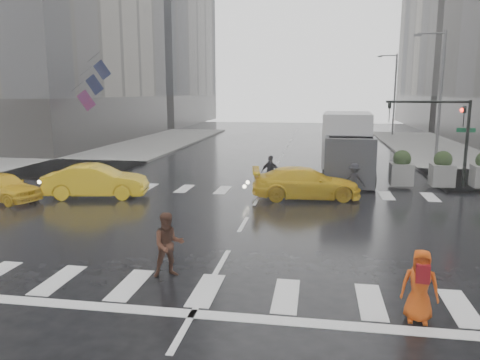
% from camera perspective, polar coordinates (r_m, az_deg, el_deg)
% --- Properties ---
extents(ground, '(120.00, 120.00, 0.00)m').
position_cam_1_polar(ground, '(17.60, 0.40, -5.43)').
color(ground, black).
rests_on(ground, ground).
extents(sidewalk_nw, '(35.00, 35.00, 0.15)m').
position_cam_1_polar(sidewalk_nw, '(41.02, -23.42, 3.07)').
color(sidewalk_nw, slate).
rests_on(sidewalk_nw, ground).
extents(road_markings, '(18.00, 48.00, 0.01)m').
position_cam_1_polar(road_markings, '(17.60, 0.40, -5.41)').
color(road_markings, silver).
rests_on(road_markings, ground).
extents(traffic_signal_pole, '(4.45, 0.42, 4.50)m').
position_cam_1_polar(traffic_signal_pole, '(25.57, 23.92, 6.04)').
color(traffic_signal_pole, black).
rests_on(traffic_signal_pole, ground).
extents(street_lamp_near, '(2.15, 0.22, 9.00)m').
position_cam_1_polar(street_lamp_near, '(35.67, 23.08, 9.95)').
color(street_lamp_near, '#59595B').
rests_on(street_lamp_near, ground).
extents(street_lamp_far, '(2.15, 0.22, 9.00)m').
position_cam_1_polar(street_lamp_far, '(55.32, 18.22, 10.23)').
color(street_lamp_far, '#59595B').
rests_on(street_lamp_far, ground).
extents(planter_west, '(1.10, 1.10, 1.80)m').
position_cam_1_polar(planter_west, '(25.58, 19.08, 1.33)').
color(planter_west, slate).
rests_on(planter_west, ground).
extents(planter_mid, '(1.10, 1.10, 1.80)m').
position_cam_1_polar(planter_mid, '(26.00, 23.43, 1.17)').
color(planter_mid, slate).
rests_on(planter_mid, ground).
extents(flag_cluster, '(2.87, 3.06, 4.69)m').
position_cam_1_polar(flag_cluster, '(39.41, -17.71, 11.29)').
color(flag_cluster, '#59595B').
rests_on(flag_cluster, ground).
extents(pedestrian_brown, '(1.06, 0.98, 1.76)m').
position_cam_1_polar(pedestrian_brown, '(12.70, -8.71, -7.82)').
color(pedestrian_brown, '#472619').
rests_on(pedestrian_brown, ground).
extents(pedestrian_orange, '(0.85, 0.61, 1.61)m').
position_cam_1_polar(pedestrian_orange, '(10.94, 21.09, -11.91)').
color(pedestrian_orange, '#CB470E').
rests_on(pedestrian_orange, ground).
extents(pedestrian_far_a, '(1.17, 0.90, 1.77)m').
position_cam_1_polar(pedestrian_far_a, '(23.49, 3.76, 0.86)').
color(pedestrian_far_a, black).
rests_on(pedestrian_far_a, ground).
extents(pedestrian_far_b, '(1.13, 0.77, 1.60)m').
position_cam_1_polar(pedestrian_far_b, '(22.58, 13.73, -0.04)').
color(pedestrian_far_b, black).
rests_on(pedestrian_far_b, ground).
extents(taxi_front, '(4.18, 2.63, 1.33)m').
position_cam_1_polar(taxi_front, '(23.74, -27.01, -0.73)').
color(taxi_front, yellow).
rests_on(taxi_front, ground).
extents(taxi_mid, '(4.90, 2.50, 1.54)m').
position_cam_1_polar(taxi_mid, '(22.91, -17.09, -0.13)').
color(taxi_mid, yellow).
rests_on(taxi_mid, ground).
extents(taxi_rear, '(4.67, 2.65, 1.45)m').
position_cam_1_polar(taxi_rear, '(21.90, 8.05, -0.36)').
color(taxi_rear, yellow).
rests_on(taxi_rear, ground).
extents(box_truck, '(2.62, 6.99, 3.71)m').
position_cam_1_polar(box_truck, '(27.05, 12.94, 4.26)').
color(box_truck, '#BABBBD').
rests_on(box_truck, ground).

